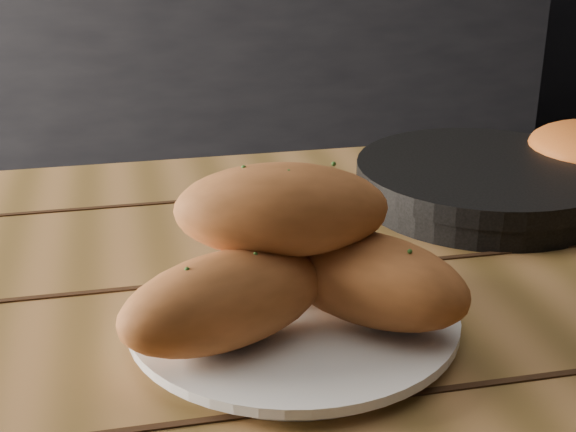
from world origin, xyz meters
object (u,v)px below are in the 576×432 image
at_px(table, 476,408).
at_px(skillet, 486,182).
at_px(plate, 293,320).
at_px(bread_rolls, 287,257).

xyz_separation_m(table, skillet, (0.10, 0.23, 0.12)).
bearing_deg(table, plate, 179.30).
height_order(table, bread_rolls, bread_rolls).
bearing_deg(skillet, table, -114.37).
relative_size(plate, skillet, 0.62).
distance_m(bread_rolls, skillet, 0.36).
relative_size(plate, bread_rolls, 0.92).
bearing_deg(plate, bread_rolls, -149.04).
relative_size(table, plate, 5.64).
bearing_deg(bread_rolls, plate, 30.96).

